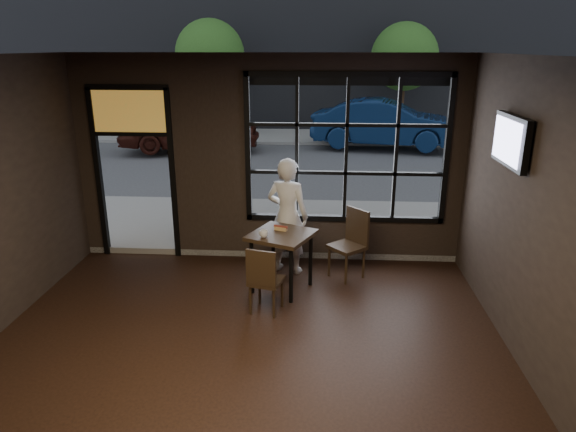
# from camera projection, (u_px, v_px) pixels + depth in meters

# --- Properties ---
(floor) EXTENTS (6.00, 7.00, 0.02)m
(floor) POSITION_uv_depth(u_px,v_px,m) (233.00, 396.00, 5.08)
(floor) COLOR black
(floor) RESTS_ON ground
(ceiling) EXTENTS (6.00, 7.00, 0.02)m
(ceiling) POSITION_uv_depth(u_px,v_px,m) (220.00, 56.00, 4.07)
(ceiling) COLOR black
(ceiling) RESTS_ON ground
(wall_right) EXTENTS (0.04, 7.00, 3.20)m
(wall_right) POSITION_uv_depth(u_px,v_px,m) (574.00, 253.00, 4.39)
(wall_right) COLOR black
(wall_right) RESTS_ON ground
(window_frame) EXTENTS (3.06, 0.12, 2.28)m
(window_frame) POSITION_uv_depth(u_px,v_px,m) (346.00, 149.00, 7.75)
(window_frame) COLOR black
(window_frame) RESTS_ON ground
(stained_transom) EXTENTS (1.20, 0.06, 0.70)m
(stained_transom) POSITION_uv_depth(u_px,v_px,m) (129.00, 111.00, 7.78)
(stained_transom) COLOR orange
(stained_transom) RESTS_ON ground
(street_asphalt) EXTENTS (60.00, 41.00, 0.04)m
(street_asphalt) POSITION_uv_depth(u_px,v_px,m) (307.00, 110.00, 27.82)
(street_asphalt) COLOR #545456
(street_asphalt) RESTS_ON ground
(cafe_table) EXTENTS (1.03, 1.03, 0.85)m
(cafe_table) POSITION_uv_depth(u_px,v_px,m) (282.00, 261.00, 7.18)
(cafe_table) COLOR black
(cafe_table) RESTS_ON floor
(chair_near) EXTENTS (0.48, 0.48, 0.91)m
(chair_near) POSITION_uv_depth(u_px,v_px,m) (266.00, 279.00, 6.57)
(chair_near) COLOR black
(chair_near) RESTS_ON floor
(chair_window) EXTENTS (0.63, 0.63, 1.03)m
(chair_window) POSITION_uv_depth(u_px,v_px,m) (347.00, 245.00, 7.53)
(chair_window) COLOR black
(chair_window) RESTS_ON floor
(man) EXTENTS (0.74, 0.60, 1.76)m
(man) POSITION_uv_depth(u_px,v_px,m) (288.00, 216.00, 7.63)
(man) COLOR silver
(man) RESTS_ON floor
(hotdog) EXTENTS (0.22, 0.14, 0.06)m
(hotdog) POSITION_uv_depth(u_px,v_px,m) (281.00, 228.00, 7.15)
(hotdog) COLOR tan
(hotdog) RESTS_ON cafe_table
(cup) EXTENTS (0.14, 0.14, 0.10)m
(cup) POSITION_uv_depth(u_px,v_px,m) (264.00, 234.00, 6.88)
(cup) COLOR silver
(cup) RESTS_ON cafe_table
(tv) EXTENTS (0.11, 0.97, 0.57)m
(tv) POSITION_uv_depth(u_px,v_px,m) (511.00, 141.00, 5.71)
(tv) COLOR black
(tv) RESTS_ON wall_right
(navy_car) EXTENTS (4.91, 2.40, 1.55)m
(navy_car) POSITION_uv_depth(u_px,v_px,m) (385.00, 123.00, 16.79)
(navy_car) COLOR #0B2043
(navy_car) RESTS_ON street_asphalt
(maroon_car) EXTENTS (4.67, 2.59, 1.50)m
(maroon_car) POSITION_uv_depth(u_px,v_px,m) (190.00, 126.00, 16.41)
(maroon_car) COLOR #3A140E
(maroon_car) RESTS_ON street_asphalt
(tree_left) EXTENTS (2.48, 2.48, 4.23)m
(tree_left) POSITION_uv_depth(u_px,v_px,m) (210.00, 55.00, 18.40)
(tree_left) COLOR #332114
(tree_left) RESTS_ON street_asphalt
(tree_right) EXTENTS (2.42, 2.42, 4.12)m
(tree_right) POSITION_uv_depth(u_px,v_px,m) (404.00, 57.00, 18.54)
(tree_right) COLOR #332114
(tree_right) RESTS_ON street_asphalt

